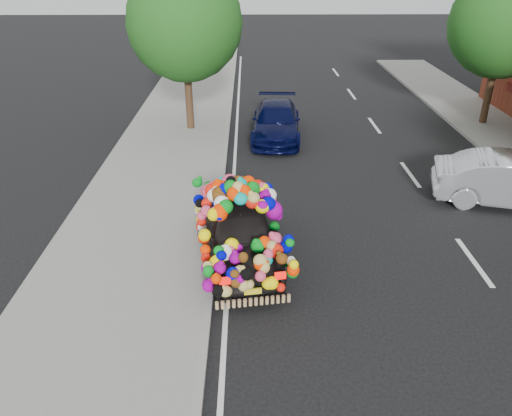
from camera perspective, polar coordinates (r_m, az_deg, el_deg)
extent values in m
plane|color=black|center=(11.49, 6.94, -6.27)|extent=(100.00, 100.00, 0.00)
cube|color=gray|center=(11.68, -14.55, -6.06)|extent=(4.00, 60.00, 0.12)
cube|color=gray|center=(11.38, -4.92, -6.12)|extent=(0.15, 60.00, 0.13)
cylinder|color=#332114|center=(19.74, -7.67, 12.55)|extent=(0.28, 0.28, 2.73)
sphere|color=#185215|center=(19.24, -8.19, 20.24)|extent=(4.20, 4.20, 4.20)
cylinder|color=#332114|center=(22.25, 25.05, 11.84)|extent=(0.28, 0.28, 2.64)
sphere|color=#185215|center=(21.81, 26.43, 18.32)|extent=(4.00, 4.00, 4.00)
imported|color=black|center=(11.28, -1.92, -2.77)|extent=(2.12, 4.09, 1.33)
cube|color=red|center=(9.52, -3.58, -8.31)|extent=(0.23, 0.09, 0.14)
cube|color=red|center=(9.65, 2.79, -7.73)|extent=(0.23, 0.09, 0.14)
cube|color=yellow|center=(9.74, -0.36, -9.50)|extent=(0.34, 0.09, 0.12)
imported|color=black|center=(18.99, 2.32, 9.86)|extent=(2.04, 4.43, 1.25)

